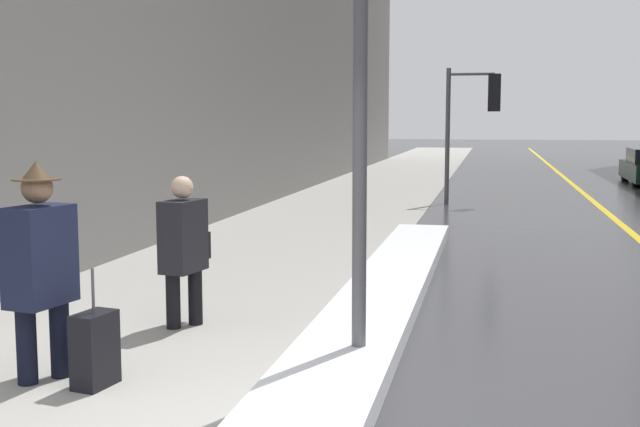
% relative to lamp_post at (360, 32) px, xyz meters
% --- Properties ---
extents(sidewalk_slab, '(4.00, 80.00, 0.01)m').
position_rel_lamp_post_xyz_m(sidewalk_slab, '(-2.39, 13.11, -2.78)').
color(sidewalk_slab, '#9E9B93').
rests_on(sidewalk_slab, ground).
extents(road_centre_stripe, '(0.16, 80.00, 0.00)m').
position_rel_lamp_post_xyz_m(road_centre_stripe, '(3.61, 13.11, -2.79)').
color(road_centre_stripe, gold).
rests_on(road_centre_stripe, ground).
extents(snow_bank_curb, '(0.89, 10.40, 0.19)m').
position_rel_lamp_post_xyz_m(snow_bank_curb, '(-0.12, 2.75, -2.70)').
color(snow_bank_curb, white).
rests_on(snow_bank_curb, ground).
extents(lamp_post, '(0.28, 0.28, 4.63)m').
position_rel_lamp_post_xyz_m(lamp_post, '(0.00, 0.00, 0.00)').
color(lamp_post, '#515156').
rests_on(lamp_post, ground).
extents(traffic_light_near, '(1.31, 0.32, 3.32)m').
position_rel_lamp_post_xyz_m(traffic_light_near, '(0.68, 13.48, -0.40)').
color(traffic_light_near, '#515156').
rests_on(traffic_light_near, ground).
extents(pedestrian_in_fedora, '(0.41, 0.59, 1.77)m').
position_rel_lamp_post_xyz_m(pedestrian_in_fedora, '(-2.40, -0.89, -1.82)').
color(pedestrian_in_fedora, black).
rests_on(pedestrian_in_fedora, ground).
extents(pedestrian_with_shoulder_bag, '(0.37, 0.73, 1.53)m').
position_rel_lamp_post_xyz_m(pedestrian_with_shoulder_bag, '(-1.93, 0.94, -1.94)').
color(pedestrian_with_shoulder_bag, black).
rests_on(pedestrian_with_shoulder_bag, ground).
extents(rolling_suitcase, '(0.28, 0.39, 0.95)m').
position_rel_lamp_post_xyz_m(rolling_suitcase, '(-1.92, -0.95, -2.49)').
color(rolling_suitcase, black).
rests_on(rolling_suitcase, ground).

